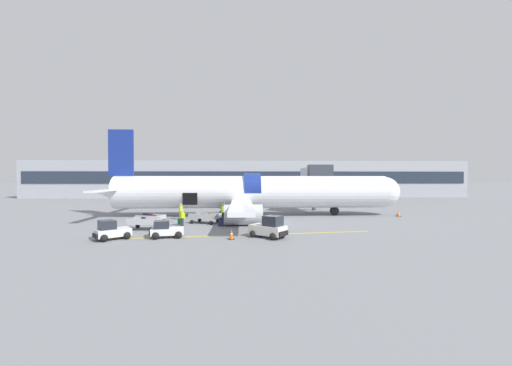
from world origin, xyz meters
name	(u,v)px	position (x,y,z in m)	size (l,w,h in m)	color
ground_plane	(260,223)	(0.00, 0.00, 0.00)	(500.00, 500.00, 0.00)	slate
apron_marking_line	(246,235)	(-1.54, -6.48, 0.00)	(21.50, 2.78, 0.01)	yellow
terminal_strip	(249,179)	(0.00, 44.61, 4.32)	(104.48, 8.72, 8.64)	#9EA3AD
jet_bridge_stub	(315,176)	(8.59, 11.74, 4.92)	(3.14, 8.37, 6.43)	#4C4C51
airplane	(249,193)	(-0.98, 6.47, 2.86)	(37.44, 29.22, 10.54)	white
baggage_tug_lead	(111,231)	(-11.83, -7.86, 0.63)	(2.79, 2.59, 1.49)	silver
baggage_tug_mid	(269,228)	(0.29, -7.68, 0.74)	(3.11, 2.89, 1.75)	silver
baggage_tug_rear	(166,230)	(-7.86, -7.25, 0.58)	(2.80, 2.13, 1.35)	white
baggage_cart_loading	(206,218)	(-5.57, 0.43, 0.53)	(4.02, 2.67, 1.08)	#B7BABF
baggage_cart_queued	(151,218)	(-11.30, 0.75, 0.48)	(3.63, 2.61, 1.00)	#B7BABF
baggage_cart_empty	(145,224)	(-10.62, -3.40, 0.55)	(3.74, 2.13, 1.12)	#B7BABF
ground_crew_loader_a	(246,212)	(-1.38, 2.95, 0.89)	(0.52, 0.57, 1.70)	#1E2338
ground_crew_loader_b	(223,212)	(-3.92, 2.58, 0.96)	(0.58, 0.58, 1.82)	#1E2338
ground_crew_driver	(248,212)	(-1.19, 2.00, 0.92)	(0.61, 0.45, 1.75)	black
ground_crew_supervisor	(182,217)	(-7.66, -1.47, 0.85)	(0.56, 0.38, 1.62)	#2D2D33
ground_crew_helper	(181,211)	(-8.71, 3.30, 0.95)	(0.42, 0.62, 1.80)	#1E2338
suitcase_on_tarmac_upright	(221,223)	(-3.90, -1.71, 0.35)	(0.52, 0.28, 0.82)	#1E2347
suitcase_on_tarmac_spare	(180,222)	(-8.08, -0.51, 0.31)	(0.43, 0.39, 0.73)	#14472D
safety_cone_nose	(398,214)	(17.28, 5.16, 0.33)	(0.62, 0.62, 0.71)	black
safety_cone_engine_left	(231,234)	(-2.66, -8.22, 0.37)	(0.47, 0.47, 0.78)	black
safety_cone_wingtip	(265,222)	(0.44, -1.19, 0.28)	(0.63, 0.63, 0.60)	black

